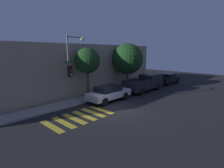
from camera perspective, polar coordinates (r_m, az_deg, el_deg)
The scene contains 10 objects.
ground_plane at distance 14.34m, azimuth 1.08°, elevation -8.38°, with size 60.00×60.00×0.00m, color black.
sidewalk at distance 17.22m, azimuth -9.18°, elevation -4.99°, with size 26.00×1.84×0.14m, color gray.
building_row at distance 20.29m, azimuth -16.92°, elevation 4.65°, with size 26.00×6.00×5.42m, color gray.
crosswalk at distance 13.02m, azimuth -10.62°, elevation -10.58°, with size 4.75×2.60×0.00m.
traffic_light_pole at distance 15.05m, azimuth -12.84°, elevation 6.73°, with size 2.06×0.56×5.98m.
sedan_near_corner at distance 16.49m, azimuth -1.01°, elevation -2.97°, with size 4.50×1.80×1.46m.
pickup_truck at distance 21.26m, azimuth 10.74°, elevation 0.44°, with size 5.80×2.11×1.88m.
sedan_middle at distance 26.59m, azimuth 17.85°, elevation 1.84°, with size 4.49×1.77×1.54m.
tree_near_corner at distance 17.04m, azimuth -8.06°, elevation 7.49°, with size 2.47×2.47×5.02m.
tree_midblock at distance 21.49m, azimuth 5.08°, elevation 8.17°, with size 3.74×3.74×5.63m.
Camera 1 is at (-10.06, -9.07, 4.69)m, focal length 28.00 mm.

